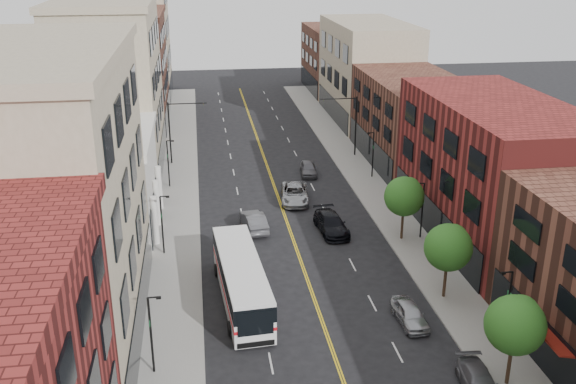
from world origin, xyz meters
name	(u,v)px	position (x,y,z in m)	size (l,w,h in m)	color
sidewalk_left	(179,204)	(-10.00, 35.00, 0.07)	(4.00, 110.00, 0.15)	gray
sidewalk_right	(375,194)	(10.00, 35.00, 0.07)	(4.00, 110.00, 0.15)	gray
bldg_l_tanoffice	(47,208)	(-17.00, 13.00, 9.00)	(10.00, 22.00, 18.00)	gray
bldg_l_white	(96,184)	(-17.00, 31.00, 4.00)	(10.00, 14.00, 8.00)	silver
bldg_l_far_a	(112,90)	(-17.00, 48.00, 9.00)	(10.00, 20.00, 18.00)	gray
bldg_l_far_b	(129,71)	(-17.00, 68.00, 7.50)	(10.00, 20.00, 15.00)	#552D22
bldg_l_far_c	(137,37)	(-17.00, 86.00, 10.00)	(10.00, 16.00, 20.00)	gray
bldg_r_mid	(493,170)	(17.00, 24.00, 6.00)	(10.00, 22.00, 12.00)	maroon
bldg_r_far_a	(413,120)	(17.00, 45.00, 5.00)	(10.00, 20.00, 10.00)	#552D22
bldg_r_far_b	(367,71)	(17.00, 66.00, 7.00)	(10.00, 22.00, 14.00)	gray
bldg_r_far_c	(338,59)	(17.00, 86.00, 5.50)	(10.00, 18.00, 11.00)	#552D22
tree_r_1	(516,323)	(9.39, 4.07, 4.13)	(3.40, 3.40, 5.59)	black
tree_r_2	(449,246)	(9.39, 14.07, 4.13)	(3.40, 3.40, 5.59)	black
tree_r_3	(405,195)	(9.39, 24.07, 4.13)	(3.40, 3.40, 5.59)	black
lamp_l_1	(151,331)	(-10.95, 8.00, 2.97)	(0.81, 0.55, 5.05)	black
lamp_l_2	(162,222)	(-10.95, 24.00, 2.97)	(0.81, 0.55, 5.05)	black
lamp_l_3	(168,161)	(-10.95, 40.00, 2.97)	(0.81, 0.55, 5.05)	black
lamp_r_1	(508,303)	(10.95, 8.00, 2.97)	(0.81, 0.55, 5.05)	black
lamp_r_2	(422,207)	(10.95, 24.00, 2.97)	(0.81, 0.55, 5.05)	black
lamp_r_3	(373,152)	(10.95, 40.00, 2.97)	(0.81, 0.55, 5.05)	black
signal_mast_left	(176,125)	(-10.27, 48.00, 4.65)	(4.49, 0.18, 7.20)	black
signal_mast_right	(350,119)	(10.27, 48.00, 4.65)	(4.49, 0.18, 7.20)	black
city_bus	(241,278)	(-5.20, 15.64, 1.86)	(3.65, 12.61, 3.20)	white
car_parked_mid	(479,383)	(7.40, 3.58, 0.65)	(1.83, 4.49, 1.30)	#545459
car_parked_far	(410,314)	(5.80, 11.17, 0.70)	(1.66, 4.12, 1.40)	#A7AAAF
car_lane_behind	(254,221)	(-3.18, 28.00, 0.81)	(1.72, 4.93, 1.62)	#515256
car_lane_a	(331,224)	(3.58, 26.45, 0.81)	(2.27, 5.58, 1.62)	black
car_lane_b	(295,194)	(1.51, 34.27, 0.81)	(2.70, 5.84, 1.62)	#A0A3A7
car_lane_c	(308,169)	(4.22, 42.00, 0.72)	(1.71, 4.25, 1.45)	#56565C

